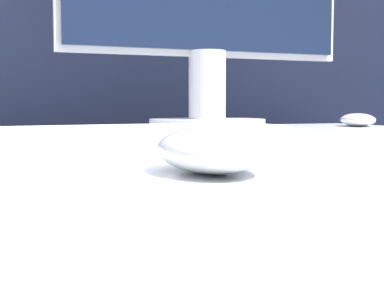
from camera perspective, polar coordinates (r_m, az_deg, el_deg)
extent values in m
cube|color=black|center=(1.31, -14.42, -1.24)|extent=(5.00, 0.03, 1.38)
ellipsoid|color=white|center=(0.38, 1.93, -0.61)|extent=(0.08, 0.12, 0.03)
cube|color=silver|center=(0.59, -9.67, 0.28)|extent=(0.46, 0.19, 0.02)
cube|color=white|center=(0.59, -9.68, 1.45)|extent=(0.43, 0.17, 0.01)
cylinder|color=silver|center=(1.06, 1.62, 2.16)|extent=(0.23, 0.23, 0.02)
cylinder|color=silver|center=(1.06, 1.63, 6.31)|extent=(0.07, 0.07, 0.13)
ellipsoid|color=white|center=(1.25, 17.27, 2.48)|extent=(0.11, 0.14, 0.03)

